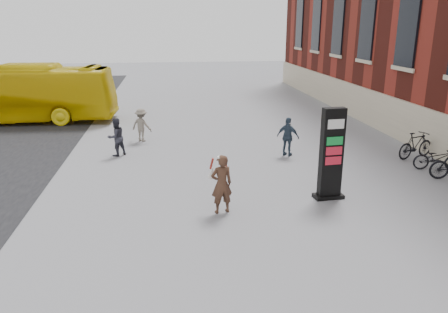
{
  "coord_description": "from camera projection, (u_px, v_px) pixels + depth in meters",
  "views": [
    {
      "loc": [
        -0.96,
        -10.49,
        5.12
      ],
      "look_at": [
        0.62,
        1.73,
        1.33
      ],
      "focal_mm": 35.0,
      "sensor_mm": 36.0,
      "label": 1
    }
  ],
  "objects": [
    {
      "name": "pedestrian_b",
      "position": [
        141.0,
        125.0,
        19.45
      ],
      "size": [
        1.11,
        0.96,
        1.49
      ],
      "primitive_type": "imported",
      "rotation": [
        0.0,
        0.0,
        2.62
      ],
      "color": "slate",
      "rests_on": "ground"
    },
    {
      "name": "woman",
      "position": [
        221.0,
        183.0,
        12.06
      ],
      "size": [
        0.73,
        0.68,
        1.69
      ],
      "rotation": [
        0.0,
        0.0,
        3.36
      ],
      "color": "#412B1B",
      "rests_on": "ground"
    },
    {
      "name": "bike_7",
      "position": [
        416.0,
        145.0,
        17.06
      ],
      "size": [
        1.83,
        1.03,
        1.06
      ],
      "primitive_type": "imported",
      "rotation": [
        0.0,
        0.0,
        1.89
      ],
      "color": "black",
      "rests_on": "ground"
    },
    {
      "name": "pedestrian_a",
      "position": [
        116.0,
        137.0,
        17.35
      ],
      "size": [
        0.94,
        0.91,
        1.52
      ],
      "primitive_type": "imported",
      "rotation": [
        0.0,
        0.0,
        3.8
      ],
      "color": "#2B2C36",
      "rests_on": "ground"
    },
    {
      "name": "bike_6",
      "position": [
        437.0,
        158.0,
        15.73
      ],
      "size": [
        1.75,
        0.91,
        0.88
      ],
      "primitive_type": "imported",
      "rotation": [
        0.0,
        0.0,
        1.37
      ],
      "color": "black",
      "rests_on": "ground"
    },
    {
      "name": "info_pylon",
      "position": [
        331.0,
        154.0,
        12.92
      ],
      "size": [
        0.92,
        0.52,
        2.78
      ],
      "rotation": [
        0.0,
        0.0,
        0.08
      ],
      "color": "black",
      "rests_on": "ground"
    },
    {
      "name": "bus",
      "position": [
        9.0,
        94.0,
        23.08
      ],
      "size": [
        11.04,
        3.19,
        3.04
      ],
      "primitive_type": "imported",
      "rotation": [
        0.0,
        0.0,
        1.51
      ],
      "color": "yellow",
      "rests_on": "road"
    },
    {
      "name": "pedestrian_c",
      "position": [
        288.0,
        137.0,
        17.31
      ],
      "size": [
        0.96,
        0.84,
        1.56
      ],
      "primitive_type": "imported",
      "rotation": [
        0.0,
        0.0,
        2.52
      ],
      "color": "#2E3F4F",
      "rests_on": "ground"
    },
    {
      "name": "ground",
      "position": [
        209.0,
        224.0,
        11.56
      ],
      "size": [
        100.0,
        100.0,
        0.0
      ],
      "primitive_type": "plane",
      "color": "#9E9EA3"
    }
  ]
}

